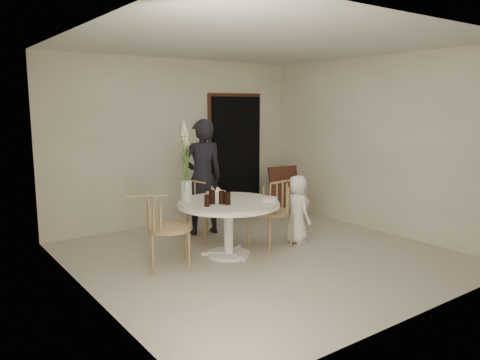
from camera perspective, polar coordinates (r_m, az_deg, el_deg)
ground at (r=6.25m, az=2.62°, el=-9.15°), size 4.50×4.50×0.00m
room_shell at (r=5.94m, az=2.74°, el=5.85°), size 4.50×4.50×4.50m
doorway at (r=8.42m, az=-0.49°, el=2.96°), size 1.00×0.10×2.10m
door_trim at (r=8.45m, az=-0.65°, el=3.39°), size 1.12×0.03×2.22m
table at (r=6.08m, az=-1.40°, el=-3.64°), size 1.33×1.33×0.73m
picture_frame at (r=8.68m, az=5.45°, el=-1.10°), size 0.65×0.26×0.84m
chair_far at (r=6.93m, az=-4.86°, el=-2.58°), size 0.53×0.56×0.86m
chair_right at (r=6.54m, az=4.46°, el=-2.93°), size 0.58×0.55×0.92m
chair_left at (r=5.70m, az=-9.90°, el=-4.90°), size 0.67×0.65×0.92m
girl at (r=7.11m, az=-4.61°, el=0.36°), size 0.72×0.56×1.75m
boy at (r=6.71m, az=7.03°, el=-3.58°), size 0.39×0.53×0.98m
birthday_cake at (r=6.08m, az=-2.87°, el=-1.96°), size 0.25×0.25×0.17m
cola_tumbler_a at (r=5.87m, az=-2.23°, el=-2.14°), size 0.08×0.08×0.16m
cola_tumbler_b at (r=5.83m, az=-1.52°, el=-2.24°), size 0.08×0.08×0.16m
cola_tumbler_c at (r=5.74m, az=-4.05°, el=-2.52°), size 0.08×0.08×0.15m
cola_tumbler_d at (r=5.88m, az=-3.44°, el=-2.09°), size 0.08×0.08×0.17m
plate_stack at (r=6.05m, az=3.60°, el=-2.36°), size 0.22×0.22×0.05m
flower_vase at (r=6.04m, az=-6.64°, el=1.89°), size 0.14×0.14×1.07m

